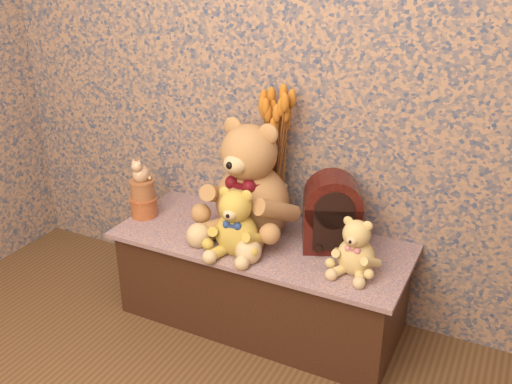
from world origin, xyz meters
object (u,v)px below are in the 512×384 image
teddy_large (252,174)px  teddy_medium (237,218)px  teddy_small (357,243)px  cat_figurine (141,169)px  biscuit_tin_lower (144,207)px  cathedral_radio (332,212)px  ceramic_vase (274,205)px

teddy_large → teddy_medium: (0.02, -0.18, -0.12)m
teddy_small → teddy_large: bearing=170.9°
cat_figurine → teddy_medium: bearing=-14.5°
teddy_medium → biscuit_tin_lower: (-0.54, 0.10, -0.11)m
teddy_medium → teddy_small: 0.49m
biscuit_tin_lower → teddy_large: bearing=9.4°
teddy_large → biscuit_tin_lower: size_ratio=4.46×
teddy_medium → cathedral_radio: bearing=25.2°
teddy_large → teddy_medium: 0.22m
cathedral_radio → ceramic_vase: (-0.30, 0.08, -0.07)m
teddy_small → cathedral_radio: 0.21m
teddy_small → cathedral_radio: size_ratio=0.76×
teddy_large → teddy_small: bearing=-7.3°
ceramic_vase → biscuit_tin_lower: ceramic_vase is taller
teddy_small → biscuit_tin_lower: (-1.03, 0.03, -0.08)m
teddy_small → ceramic_vase: bearing=157.7°
teddy_small → biscuit_tin_lower: 1.03m
teddy_large → ceramic_vase: bearing=66.8°
teddy_medium → cathedral_radio: cathedral_radio is taller
teddy_medium → teddy_large: bearing=90.0°
ceramic_vase → cat_figurine: (-0.58, -0.19, 0.14)m
teddy_large → teddy_medium: bearing=-77.3°
teddy_large → cathedral_radio: (0.35, 0.02, -0.11)m
teddy_large → teddy_small: (0.51, -0.12, -0.15)m
cathedral_radio → cat_figurine: bearing=163.4°
cat_figurine → teddy_large: bearing=5.1°
teddy_medium → cat_figurine: (-0.54, 0.10, 0.08)m
teddy_small → biscuit_tin_lower: size_ratio=2.00×
teddy_large → cathedral_radio: size_ratio=1.70×
teddy_small → teddy_medium: bearing=-168.2°
teddy_large → cathedral_radio: 0.37m
teddy_small → cat_figurine: 1.03m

